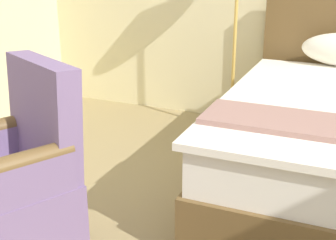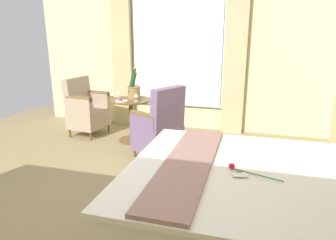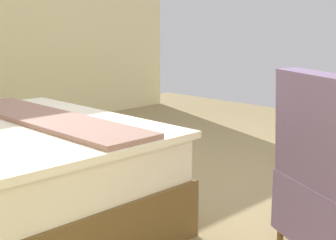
# 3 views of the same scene
# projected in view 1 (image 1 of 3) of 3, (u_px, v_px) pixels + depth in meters

# --- Properties ---
(armchair_by_window) EXTENTS (0.74, 0.72, 1.01)m
(armchair_by_window) POSITION_uv_depth(u_px,v_px,m) (19.00, 182.00, 2.27)
(armchair_by_window) COLOR brown
(armchair_by_window) RESTS_ON ground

